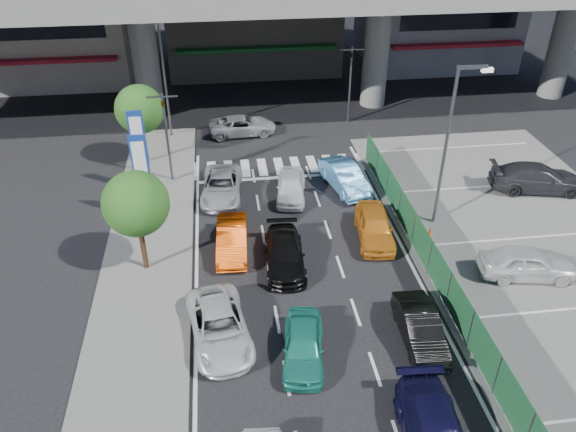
{
  "coord_description": "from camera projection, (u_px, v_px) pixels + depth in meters",
  "views": [
    {
      "loc": [
        -3.3,
        -16.46,
        15.51
      ],
      "look_at": [
        -0.51,
        4.99,
        1.62
      ],
      "focal_mm": 35.0,
      "sensor_mm": 36.0,
      "label": 1
    }
  ],
  "objects": [
    {
      "name": "signboard_near",
      "position": [
        141.0,
        167.0,
        26.71
      ],
      "size": [
        0.8,
        0.14,
        4.7
      ],
      "color": "#595B60",
      "rests_on": "ground"
    },
    {
      "name": "sedan_white_front_mid",
      "position": [
        291.0,
        186.0,
        30.01
      ],
      "size": [
        2.08,
        3.94,
        1.28
      ],
      "primitive_type": "imported",
      "rotation": [
        0.0,
        0.0,
        -0.16
      ],
      "color": "white",
      "rests_on": "ground"
    },
    {
      "name": "sidewalk_left",
      "position": [
        147.0,
        267.0,
        25.02
      ],
      "size": [
        4.0,
        30.0,
        0.12
      ],
      "primitive_type": "cube",
      "color": "#5A5A57",
      "rests_on": "ground"
    },
    {
      "name": "taxi_orange_right",
      "position": [
        375.0,
        227.0,
        26.65
      ],
      "size": [
        2.09,
        4.21,
        1.38
      ],
      "primitive_type": "imported",
      "rotation": [
        0.0,
        0.0,
        -0.12
      ],
      "color": "orange",
      "rests_on": "ground"
    },
    {
      "name": "tree_far",
      "position": [
        139.0,
        109.0,
        31.9
      ],
      "size": [
        2.8,
        2.8,
        4.8
      ],
      "color": "#382314",
      "rests_on": "ground"
    },
    {
      "name": "traffic_cone",
      "position": [
        430.0,
        234.0,
        26.63
      ],
      "size": [
        0.48,
        0.48,
        0.71
      ],
      "primitive_type": "cone",
      "rotation": [
        0.0,
        0.0,
        0.42
      ],
      "color": "#FF450E",
      "rests_on": "parking_lot"
    },
    {
      "name": "traffic_light_right",
      "position": [
        351.0,
        66.0,
        36.8
      ],
      "size": [
        1.6,
        1.24,
        5.2
      ],
      "color": "#595B60",
      "rests_on": "ground"
    },
    {
      "name": "parked_sedan_dgrey",
      "position": [
        538.0,
        178.0,
        30.48
      ],
      "size": [
        5.35,
        3.01,
        1.46
      ],
      "primitive_type": "imported",
      "rotation": [
        0.0,
        0.0,
        1.37
      ],
      "color": "#2D2E32",
      "rests_on": "parking_lot"
    },
    {
      "name": "street_lamp_left",
      "position": [
        166.0,
        65.0,
        34.23
      ],
      "size": [
        1.65,
        0.22,
        8.0
      ],
      "color": "#595B60",
      "rests_on": "ground"
    },
    {
      "name": "street_lamp_right",
      "position": [
        451.0,
        135.0,
        25.68
      ],
      "size": [
        1.65,
        0.22,
        8.0
      ],
      "color": "#595B60",
      "rests_on": "ground"
    },
    {
      "name": "sedan_white_mid_left",
      "position": [
        219.0,
        327.0,
        21.06
      ],
      "size": [
        2.71,
        4.79,
        1.26
      ],
      "primitive_type": "imported",
      "rotation": [
        0.0,
        0.0,
        0.14
      ],
      "color": "silver",
      "rests_on": "ground"
    },
    {
      "name": "hatch_black_mid_right",
      "position": [
        420.0,
        328.0,
        21.03
      ],
      "size": [
        1.45,
        3.81,
        1.24
      ],
      "primitive_type": "imported",
      "rotation": [
        0.0,
        0.0,
        -0.04
      ],
      "color": "black",
      "rests_on": "ground"
    },
    {
      "name": "taxi_orange_left",
      "position": [
        232.0,
        239.0,
        25.85
      ],
      "size": [
        1.58,
        3.99,
        1.29
      ],
      "primitive_type": "imported",
      "rotation": [
        0.0,
        0.0,
        -0.06
      ],
      "color": "#EF4C08",
      "rests_on": "ground"
    },
    {
      "name": "taxi_teal_mid",
      "position": [
        303.0,
        345.0,
        20.28
      ],
      "size": [
        2.04,
        3.85,
        1.25
      ],
      "primitive_type": "imported",
      "rotation": [
        0.0,
        0.0,
        -0.16
      ],
      "color": "#238B77",
      "rests_on": "ground"
    },
    {
      "name": "tree_near",
      "position": [
        136.0,
        204.0,
        23.22
      ],
      "size": [
        2.8,
        2.8,
        4.8
      ],
      "color": "#382314",
      "rests_on": "ground"
    },
    {
      "name": "fence_run",
      "position": [
        438.0,
        272.0,
        23.4
      ],
      "size": [
        0.16,
        22.0,
        1.8
      ],
      "primitive_type": null,
      "color": "#1C542E",
      "rests_on": "ground"
    },
    {
      "name": "signboard_far",
      "position": [
        138.0,
        140.0,
        29.17
      ],
      "size": [
        0.8,
        0.14,
        4.7
      ],
      "color": "#595B60",
      "rests_on": "ground"
    },
    {
      "name": "sedan_black_mid",
      "position": [
        285.0,
        254.0,
        24.94
      ],
      "size": [
        1.92,
        4.28,
        1.22
      ],
      "primitive_type": "imported",
      "rotation": [
        0.0,
        0.0,
        -0.05
      ],
      "color": "black",
      "rests_on": "ground"
    },
    {
      "name": "crossing_wagon_silver",
      "position": [
        243.0,
        125.0,
        36.86
      ],
      "size": [
        4.51,
        2.31,
        1.22
      ],
      "primitive_type": "imported",
      "rotation": [
        0.0,
        0.0,
        1.64
      ],
      "color": "#B8BBC0",
      "rests_on": "ground"
    },
    {
      "name": "parked_sedan_white",
      "position": [
        527.0,
        263.0,
        24.17
      ],
      "size": [
        4.31,
        2.31,
        1.39
      ],
      "primitive_type": "imported",
      "rotation": [
        0.0,
        0.0,
        1.4
      ],
      "color": "silver",
      "rests_on": "parking_lot"
    },
    {
      "name": "parking_lot",
      "position": [
        549.0,
        263.0,
        25.32
      ],
      "size": [
        12.0,
        28.0,
        0.06
      ],
      "primitive_type": "cube",
      "color": "#5A5A57",
      "rests_on": "ground"
    },
    {
      "name": "traffic_light_left",
      "position": [
        164.0,
        116.0,
        29.69
      ],
      "size": [
        1.6,
        1.24,
        5.2
      ],
      "color": "#595B60",
      "rests_on": "ground"
    },
    {
      "name": "ground",
      "position": [
        317.0,
        316.0,
        22.47
      ],
      "size": [
        120.0,
        120.0,
        0.0
      ],
      "primitive_type": "plane",
      "color": "black",
      "rests_on": "ground"
    },
    {
      "name": "kei_truck_front_right",
      "position": [
        345.0,
        177.0,
        30.79
      ],
      "size": [
        2.37,
        4.39,
        1.37
      ],
      "primitive_type": "imported",
      "rotation": [
        0.0,
        0.0,
        0.23
      ],
      "color": "#4686BB",
      "rests_on": "ground"
    },
    {
      "name": "wagon_silver_front_left",
      "position": [
        222.0,
        186.0,
        30.05
      ],
      "size": [
        2.41,
        4.59,
        1.23
      ],
      "primitive_type": "imported",
      "rotation": [
        0.0,
        0.0,
        -0.08
      ],
      "color": "#A7A7AF",
      "rests_on": "ground"
    }
  ]
}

